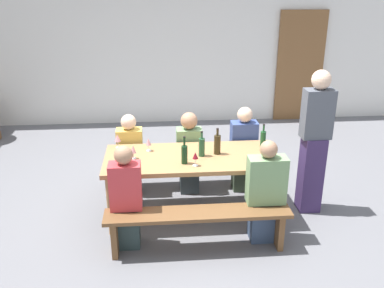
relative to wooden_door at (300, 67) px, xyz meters
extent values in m
plane|color=slate|center=(-2.37, -3.47, -1.05)|extent=(24.00, 24.00, 0.00)
cube|color=silver|center=(-2.37, 0.14, 0.55)|extent=(14.00, 0.20, 3.20)
cube|color=brown|center=(0.00, 0.00, 0.00)|extent=(0.90, 0.06, 2.10)
cube|color=#9E7247|center=(-2.37, -3.47, -0.33)|extent=(2.01, 0.88, 0.05)
cylinder|color=#9E7247|center=(-3.30, -3.84, -0.70)|extent=(0.07, 0.07, 0.70)
cylinder|color=#9E7247|center=(-1.45, -3.84, -0.70)|extent=(0.07, 0.07, 0.70)
cylinder|color=#9E7247|center=(-3.30, -3.09, -0.70)|extent=(0.07, 0.07, 0.70)
cylinder|color=#9E7247|center=(-1.45, -3.09, -0.70)|extent=(0.07, 0.07, 0.70)
cube|color=brown|center=(-2.37, -4.20, -0.62)|extent=(1.91, 0.30, 0.04)
cube|color=brown|center=(-3.23, -4.20, -0.84)|extent=(0.06, 0.24, 0.41)
cube|color=brown|center=(-1.52, -4.20, -0.84)|extent=(0.06, 0.24, 0.41)
cube|color=brown|center=(-2.37, -2.73, -0.62)|extent=(1.91, 0.30, 0.04)
cube|color=brown|center=(-3.23, -2.73, -0.84)|extent=(0.06, 0.24, 0.41)
cube|color=brown|center=(-1.52, -2.73, -0.84)|extent=(0.06, 0.24, 0.41)
cylinder|color=#234C2D|center=(-2.26, -3.47, -0.19)|extent=(0.07, 0.07, 0.21)
cylinder|color=#234C2D|center=(-2.26, -3.47, -0.05)|extent=(0.03, 0.03, 0.08)
cylinder|color=black|center=(-2.26, -3.47, 0.00)|extent=(0.03, 0.03, 0.01)
cylinder|color=#194723|center=(-1.51, -3.30, -0.19)|extent=(0.07, 0.07, 0.21)
cylinder|color=#194723|center=(-1.51, -3.30, -0.05)|extent=(0.02, 0.02, 0.08)
cylinder|color=black|center=(-1.51, -3.30, 0.00)|extent=(0.03, 0.03, 0.01)
cylinder|color=#143319|center=(-2.47, -3.66, -0.20)|extent=(0.07, 0.07, 0.21)
cylinder|color=#143319|center=(-2.47, -3.66, -0.04)|extent=(0.02, 0.02, 0.10)
cylinder|color=black|center=(-2.47, -3.66, 0.01)|extent=(0.03, 0.03, 0.01)
cylinder|color=#332814|center=(-2.08, -3.42, -0.19)|extent=(0.08, 0.08, 0.23)
cylinder|color=#332814|center=(-2.08, -3.42, -0.04)|extent=(0.03, 0.03, 0.08)
cylinder|color=black|center=(-2.08, -3.42, 0.01)|extent=(0.03, 0.03, 0.01)
cylinder|color=silver|center=(-3.04, -3.48, -0.30)|extent=(0.06, 0.06, 0.01)
cylinder|color=silver|center=(-3.04, -3.48, -0.26)|extent=(0.01, 0.01, 0.07)
cone|color=#D18C93|center=(-3.04, -3.48, -0.18)|extent=(0.07, 0.07, 0.09)
cylinder|color=silver|center=(-2.36, -3.73, -0.30)|extent=(0.06, 0.06, 0.01)
cylinder|color=silver|center=(-2.36, -3.73, -0.25)|extent=(0.01, 0.01, 0.08)
cone|color=maroon|center=(-2.36, -3.73, -0.18)|extent=(0.06, 0.06, 0.07)
cylinder|color=silver|center=(-3.24, -3.13, -0.30)|extent=(0.06, 0.06, 0.01)
cylinder|color=silver|center=(-3.24, -3.13, -0.25)|extent=(0.01, 0.01, 0.08)
cone|color=#D18C93|center=(-3.24, -3.13, -0.17)|extent=(0.08, 0.08, 0.08)
cylinder|color=silver|center=(-2.87, -3.27, -0.30)|extent=(0.06, 0.06, 0.01)
cylinder|color=silver|center=(-2.87, -3.27, -0.26)|extent=(0.01, 0.01, 0.07)
cone|color=#D18C93|center=(-2.87, -3.27, -0.18)|extent=(0.06, 0.06, 0.08)
cube|color=#2C3C3C|center=(-3.10, -4.05, -0.83)|extent=(0.24, 0.24, 0.45)
cube|color=#C6383D|center=(-3.10, -4.05, -0.35)|extent=(0.32, 0.20, 0.49)
sphere|color=#A87A5B|center=(-3.10, -4.05, -0.01)|extent=(0.19, 0.19, 0.19)
cube|color=#364864|center=(-1.65, -4.05, -0.83)|extent=(0.30, 0.24, 0.45)
cube|color=#729966|center=(-1.65, -4.05, -0.35)|extent=(0.40, 0.20, 0.51)
sphere|color=#A87A5B|center=(-1.65, -4.05, 0.00)|extent=(0.18, 0.18, 0.18)
cube|color=#433955|center=(-3.12, -2.88, -0.83)|extent=(0.24, 0.24, 0.45)
cube|color=gold|center=(-3.12, -2.88, -0.38)|extent=(0.32, 0.20, 0.44)
sphere|color=beige|center=(-3.12, -2.88, -0.06)|extent=(0.19, 0.19, 0.19)
cube|color=#374346|center=(-2.36, -2.88, -0.83)|extent=(0.24, 0.24, 0.45)
cube|color=#729966|center=(-2.36, -2.88, -0.39)|extent=(0.32, 0.20, 0.42)
sphere|color=#A87A5B|center=(-2.36, -2.88, -0.07)|extent=(0.22, 0.22, 0.22)
cube|color=#3A4A34|center=(-1.65, -2.88, -0.83)|extent=(0.25, 0.24, 0.45)
cube|color=#384C8C|center=(-1.65, -2.88, -0.35)|extent=(0.34, 0.20, 0.49)
sphere|color=beige|center=(-1.65, -2.88, -0.01)|extent=(0.20, 0.20, 0.20)
cube|color=#3B2956|center=(-0.95, -3.48, -0.58)|extent=(0.25, 0.24, 0.94)
cube|color=#4C515B|center=(-0.95, -3.48, 0.17)|extent=(0.33, 0.20, 0.57)
sphere|color=beige|center=(-0.95, -3.48, 0.57)|extent=(0.22, 0.22, 0.22)
camera|label=1|loc=(-2.75, -7.95, 1.64)|focal=39.90mm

